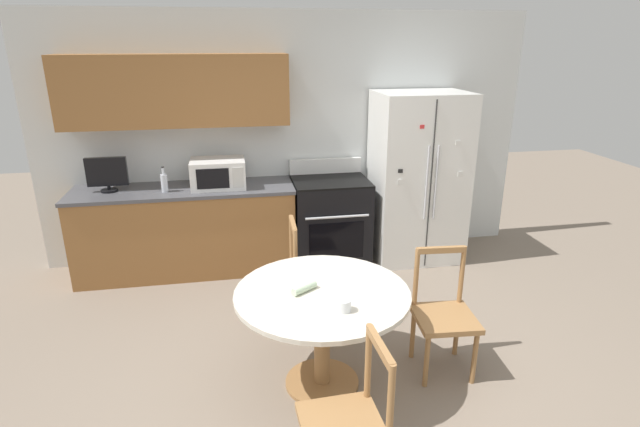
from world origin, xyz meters
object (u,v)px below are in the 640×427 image
at_px(dining_chair_far, 312,273).
at_px(dining_chair_near, 348,424).
at_px(microwave, 218,173).
at_px(dining_chair_right, 444,315).
at_px(counter_bottle, 164,182).
at_px(refrigerator, 418,178).
at_px(oven_range, 330,220).
at_px(candle_glass, 344,306).
at_px(countertop_tv, 107,173).

height_order(dining_chair_far, dining_chair_near, same).
xyz_separation_m(microwave, dining_chair_right, (1.57, -2.02, -0.61)).
bearing_deg(dining_chair_near, counter_bottle, 19.74).
height_order(refrigerator, oven_range, refrigerator).
bearing_deg(candle_glass, dining_chair_right, 20.38).
height_order(oven_range, dining_chair_right, oven_range).
height_order(oven_range, candle_glass, oven_range).
bearing_deg(dining_chair_right, candle_glass, 24.92).
xyz_separation_m(oven_range, counter_bottle, (-1.67, -0.07, 0.53)).
distance_m(counter_bottle, dining_chair_right, 2.91).
bearing_deg(oven_range, candle_glass, -99.52).
bearing_deg(counter_bottle, countertop_tv, 168.21).
xyz_separation_m(oven_range, dining_chair_far, (-0.39, -1.15, -0.03)).
height_order(counter_bottle, dining_chair_right, counter_bottle).
bearing_deg(countertop_tv, refrigerator, -1.48).
bearing_deg(countertop_tv, oven_range, -1.15).
relative_size(microwave, dining_chair_near, 0.59).
bearing_deg(counter_bottle, oven_range, 2.34).
distance_m(oven_range, counter_bottle, 1.75).
relative_size(oven_range, candle_glass, 12.14).
height_order(dining_chair_far, candle_glass, dining_chair_far).
xyz_separation_m(countertop_tv, dining_chair_near, (1.70, -2.97, -0.65)).
height_order(counter_bottle, dining_chair_near, counter_bottle).
bearing_deg(candle_glass, oven_range, 80.48).
distance_m(oven_range, countertop_tv, 2.29).
xyz_separation_m(counter_bottle, candle_glass, (1.28, -2.24, -0.23)).
xyz_separation_m(dining_chair_far, candle_glass, (0.00, -1.16, 0.33)).
bearing_deg(dining_chair_right, countertop_tv, -33.47).
bearing_deg(dining_chair_far, dining_chair_near, -1.87).
distance_m(microwave, dining_chair_near, 3.07).
bearing_deg(countertop_tv, dining_chair_near, -60.26).
xyz_separation_m(microwave, dining_chair_far, (0.76, -1.16, -0.61)).
bearing_deg(refrigerator, dining_chair_right, -104.88).
bearing_deg(oven_range, counter_bottle, -177.66).
bearing_deg(countertop_tv, microwave, -1.94).
bearing_deg(dining_chair_far, counter_bottle, -128.49).
xyz_separation_m(oven_range, microwave, (-1.15, 0.01, 0.57)).
relative_size(microwave, countertop_tv, 1.40).
bearing_deg(dining_chair_near, refrigerator, -29.00).
height_order(microwave, dining_chair_near, microwave).
bearing_deg(dining_chair_right, oven_range, -73.55).
xyz_separation_m(microwave, candle_glass, (0.76, -2.32, -0.28)).
distance_m(counter_bottle, candle_glass, 2.59).
distance_m(countertop_tv, counter_bottle, 0.56).
relative_size(dining_chair_near, candle_glass, 10.14).
xyz_separation_m(refrigerator, counter_bottle, (-2.61, -0.03, 0.09)).
distance_m(microwave, dining_chair_right, 2.63).
xyz_separation_m(refrigerator, candle_glass, (-1.34, -2.27, -0.14)).
bearing_deg(microwave, candle_glass, -71.84).
distance_m(refrigerator, candle_glass, 2.64).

